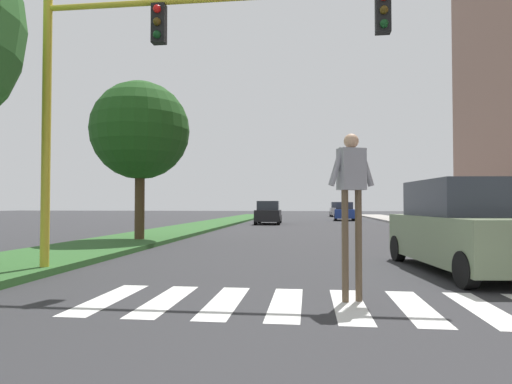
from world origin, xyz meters
TOP-DOWN VIEW (x-y plane):
  - ground_plane at (0.00, 30.00)m, footprint 140.00×140.00m
  - crosswalk at (0.00, 7.95)m, footprint 6.75×2.20m
  - median_strip at (-6.84, 28.00)m, footprint 3.20×64.00m
  - tree_mid at (-6.39, 17.31)m, footprint 3.67×3.67m
  - sidewalk_right at (7.65, 28.00)m, footprint 3.00×64.00m
  - traffic_light_gantry at (-3.20, 10.06)m, footprint 8.14×0.30m
  - pedestrian_performer at (0.51, 8.20)m, footprint 0.72×0.37m
  - suv_crossing at (3.20, 11.43)m, footprint 2.42×4.78m
  - sedan_midblock at (-3.07, 33.85)m, footprint 1.95×4.27m
  - sedan_distant at (3.13, 42.30)m, footprint 2.06×4.38m
  - sedan_far_horizon at (3.36, 54.71)m, footprint 1.79×4.22m

SIDE VIEW (x-z plane):
  - ground_plane at x=0.00m, z-range 0.00..0.00m
  - crosswalk at x=0.00m, z-range 0.00..0.01m
  - median_strip at x=-6.84m, z-range 0.00..0.15m
  - sidewalk_right at x=7.65m, z-range 0.00..0.15m
  - sedan_distant at x=3.13m, z-range -0.06..1.60m
  - sedan_midblock at x=-3.07m, z-range -0.06..1.63m
  - sedan_far_horizon at x=3.36m, z-range -0.07..1.67m
  - suv_crossing at x=3.20m, z-range -0.05..1.92m
  - pedestrian_performer at x=0.51m, z-range 0.42..2.91m
  - tree_mid at x=-6.39m, z-range 1.25..7.15m
  - traffic_light_gantry at x=-3.20m, z-range 1.33..7.33m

